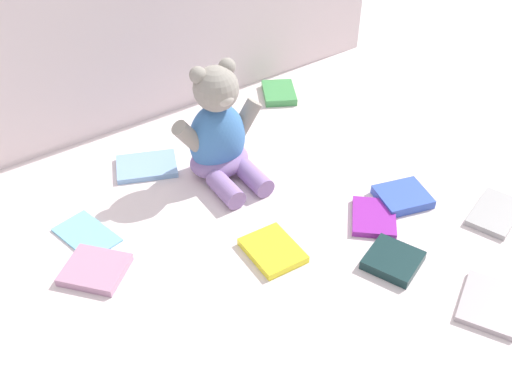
# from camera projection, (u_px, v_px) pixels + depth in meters

# --- Properties ---
(ground_plane) EXTENTS (3.20, 3.20, 0.00)m
(ground_plane) POSITION_uv_depth(u_px,v_px,m) (221.00, 208.00, 1.25)
(ground_plane) COLOR silver
(teddy_bear) EXTENTS (0.22, 0.19, 0.26)m
(teddy_bear) POSITION_uv_depth(u_px,v_px,m) (219.00, 135.00, 1.29)
(teddy_bear) COLOR #3F72B2
(teddy_bear) RESTS_ON ground_plane
(book_case_0) EXTENTS (0.15, 0.15, 0.02)m
(book_case_0) POSITION_uv_depth(u_px,v_px,m) (95.00, 270.00, 1.11)
(book_case_0) COLOR #AC7A98
(book_case_0) RESTS_ON ground_plane
(book_case_1) EXTENTS (0.16, 0.14, 0.01)m
(book_case_1) POSITION_uv_depth(u_px,v_px,m) (147.00, 166.00, 1.35)
(book_case_1) COLOR #7DA5D1
(book_case_1) RESTS_ON ground_plane
(book_case_2) EXTENTS (0.12, 0.12, 0.02)m
(book_case_2) POSITION_uv_depth(u_px,v_px,m) (403.00, 197.00, 1.27)
(book_case_2) COLOR #3452B6
(book_case_2) RESTS_ON ground_plane
(book_case_3) EXTENTS (0.15, 0.12, 0.01)m
(book_case_3) POSITION_uv_depth(u_px,v_px,m) (495.00, 213.00, 1.23)
(book_case_3) COLOR #9C9899
(book_case_3) RESTS_ON ground_plane
(book_case_4) EXTENTS (0.15, 0.14, 0.01)m
(book_case_4) POSITION_uv_depth(u_px,v_px,m) (490.00, 304.00, 1.05)
(book_case_4) COLOR #A4969B
(book_case_4) RESTS_ON ground_plane
(book_case_5) EXTENTS (0.14, 0.14, 0.01)m
(book_case_5) POSITION_uv_depth(u_px,v_px,m) (374.00, 217.00, 1.22)
(book_case_5) COLOR purple
(book_case_5) RESTS_ON ground_plane
(book_case_6) EXTENTS (0.11, 0.14, 0.01)m
(book_case_6) POSITION_uv_depth(u_px,v_px,m) (86.00, 234.00, 1.18)
(book_case_6) COLOR #72BADA
(book_case_6) RESTS_ON ground_plane
(book_case_7) EXTENTS (0.12, 0.12, 0.02)m
(book_case_7) POSITION_uv_depth(u_px,v_px,m) (393.00, 260.00, 1.12)
(book_case_7) COLOR #152D2F
(book_case_7) RESTS_ON ground_plane
(book_case_8) EXTENTS (0.10, 0.12, 0.02)m
(book_case_8) POSITION_uv_depth(u_px,v_px,m) (273.00, 250.00, 1.15)
(book_case_8) COLOR yellow
(book_case_8) RESTS_ON ground_plane
(book_case_9) EXTENTS (0.13, 0.14, 0.02)m
(book_case_9) POSITION_uv_depth(u_px,v_px,m) (279.00, 93.00, 1.60)
(book_case_9) COLOR #41934B
(book_case_9) RESTS_ON ground_plane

